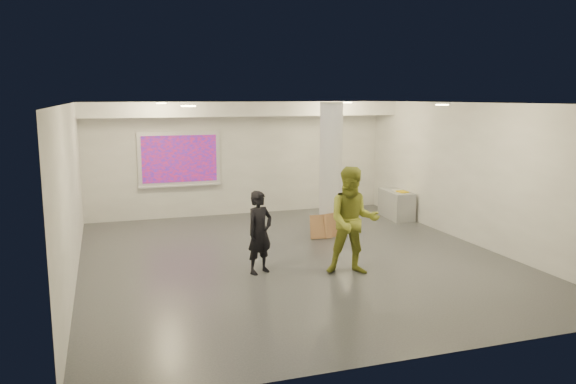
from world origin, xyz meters
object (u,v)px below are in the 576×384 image
object	(u,v)px
credenza	(396,204)
man	(353,221)
woman	(260,232)
column	(331,168)
projection_screen	(179,160)

from	to	relation	value
credenza	man	xyz separation A→B (m)	(-3.05, -3.90, 0.60)
credenza	woman	size ratio (longest dim) A/B	0.83
column	woman	bearing A→B (deg)	-133.95
credenza	man	size ratio (longest dim) A/B	0.64
woman	man	distance (m)	1.66
woman	column	bearing A→B (deg)	19.76
column	credenza	xyz separation A→B (m)	(2.22, 0.88, -1.14)
projection_screen	credenza	xyz separation A→B (m)	(5.32, -1.77, -1.17)
credenza	man	world-z (taller)	man
column	projection_screen	xyz separation A→B (m)	(-3.10, 2.65, 0.03)
projection_screen	woman	bearing A→B (deg)	-82.04
column	credenza	bearing A→B (deg)	21.66
projection_screen	credenza	bearing A→B (deg)	-18.42
woman	projection_screen	bearing A→B (deg)	71.68
column	woman	distance (m)	3.52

